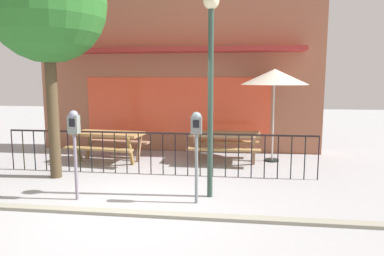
# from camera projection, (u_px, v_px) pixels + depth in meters

# --- Properties ---
(ground) EXTENTS (40.00, 40.00, 0.00)m
(ground) POSITION_uv_depth(u_px,v_px,m) (132.00, 203.00, 6.16)
(ground) COLOR #99999C
(pub_storefront) EXTENTS (8.40, 1.28, 5.23)m
(pub_storefront) POSITION_uv_depth(u_px,v_px,m) (178.00, 63.00, 10.49)
(pub_storefront) COLOR #5B2A1D
(pub_storefront) RESTS_ON ground
(patio_fence_front) EXTENTS (7.08, 0.04, 0.97)m
(patio_fence_front) POSITION_uv_depth(u_px,v_px,m) (157.00, 146.00, 7.95)
(patio_fence_front) COLOR black
(patio_fence_front) RESTS_ON ground
(picnic_table_left) EXTENTS (1.95, 1.57, 0.79)m
(picnic_table_left) POSITION_uv_depth(u_px,v_px,m) (108.00, 139.00, 9.18)
(picnic_table_left) COLOR #A37646
(picnic_table_left) RESTS_ON ground
(picnic_table_right) EXTENTS (1.82, 1.39, 0.79)m
(picnic_table_right) POSITION_uv_depth(u_px,v_px,m) (225.00, 139.00, 9.13)
(picnic_table_right) COLOR #987952
(picnic_table_right) RESTS_ON ground
(patio_umbrella) EXTENTS (1.72, 1.72, 2.41)m
(patio_umbrella) POSITION_uv_depth(u_px,v_px,m) (275.00, 77.00, 9.01)
(patio_umbrella) COLOR black
(patio_umbrella) RESTS_ON ground
(parking_meter_near) EXTENTS (0.18, 0.17, 1.62)m
(parking_meter_near) POSITION_uv_depth(u_px,v_px,m) (74.00, 131.00, 6.19)
(parking_meter_near) COLOR slate
(parking_meter_near) RESTS_ON ground
(parking_meter_far) EXTENTS (0.18, 0.17, 1.61)m
(parking_meter_far) POSITION_uv_depth(u_px,v_px,m) (196.00, 133.00, 6.01)
(parking_meter_far) COLOR slate
(parking_meter_far) RESTS_ON ground
(street_tree) EXTENTS (2.45, 2.45, 4.93)m
(street_tree) POSITION_uv_depth(u_px,v_px,m) (47.00, 4.00, 7.28)
(street_tree) COLOR #473924
(street_tree) RESTS_ON ground
(street_lamp) EXTENTS (0.28, 0.28, 3.62)m
(street_lamp) POSITION_uv_depth(u_px,v_px,m) (211.00, 66.00, 6.19)
(street_lamp) COLOR #2D4237
(street_lamp) RESTS_ON ground
(curb_edge) EXTENTS (11.77, 0.20, 0.11)m
(curb_edge) POSITION_uv_depth(u_px,v_px,m) (123.00, 214.00, 5.67)
(curb_edge) COLOR gray
(curb_edge) RESTS_ON ground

